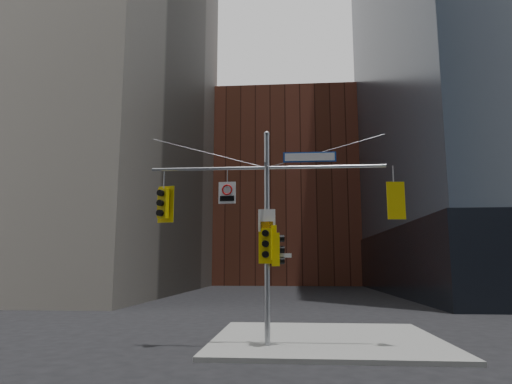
# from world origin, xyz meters

# --- Properties ---
(ground) EXTENTS (160.00, 160.00, 0.00)m
(ground) POSITION_xyz_m (0.00, 0.00, 0.00)
(ground) COLOR black
(ground) RESTS_ON ground
(sidewalk_corner) EXTENTS (8.00, 8.00, 0.15)m
(sidewalk_corner) POSITION_xyz_m (2.00, 4.00, 0.07)
(sidewalk_corner) COLOR gray
(sidewalk_corner) RESTS_ON ground
(brick_midrise) EXTENTS (26.00, 20.00, 28.00)m
(brick_midrise) POSITION_xyz_m (0.00, 58.00, 14.00)
(brick_midrise) COLOR brown
(brick_midrise) RESTS_ON ground
(signal_assembly) EXTENTS (8.00, 0.80, 7.30)m
(signal_assembly) POSITION_xyz_m (0.00, 1.99, 4.42)
(signal_assembly) COLOR #96989E
(signal_assembly) RESTS_ON ground
(traffic_light_west_arm) EXTENTS (0.60, 0.56, 1.28)m
(traffic_light_west_arm) POSITION_xyz_m (-3.57, 2.01, 4.80)
(traffic_light_west_arm) COLOR #D7BD0B
(traffic_light_west_arm) RESTS_ON ground
(traffic_light_east_arm) EXTENTS (0.59, 0.49, 1.24)m
(traffic_light_east_arm) POSITION_xyz_m (4.22, 1.99, 4.80)
(traffic_light_east_arm) COLOR #D7BD0B
(traffic_light_east_arm) RESTS_ON ground
(traffic_light_pole_side) EXTENTS (0.45, 0.38, 1.10)m
(traffic_light_pole_side) POSITION_xyz_m (0.33, 2.00, 3.22)
(traffic_light_pole_side) COLOR #D7BD0B
(traffic_light_pole_side) RESTS_ON ground
(traffic_light_pole_front) EXTENTS (0.60, 0.51, 1.26)m
(traffic_light_pole_front) POSITION_xyz_m (0.00, 1.73, 3.39)
(traffic_light_pole_front) COLOR #D7BD0B
(traffic_light_pole_front) RESTS_ON ground
(street_sign_blade) EXTENTS (1.80, 0.06, 0.35)m
(street_sign_blade) POSITION_xyz_m (1.46, 2.00, 6.35)
(street_sign_blade) COLOR #113C9E
(street_sign_blade) RESTS_ON ground
(regulatory_sign_arm) EXTENTS (0.60, 0.11, 0.75)m
(regulatory_sign_arm) POSITION_xyz_m (-1.36, 1.97, 5.17)
(regulatory_sign_arm) COLOR silver
(regulatory_sign_arm) RESTS_ON ground
(regulatory_sign_pole) EXTENTS (0.57, 0.05, 0.75)m
(regulatory_sign_pole) POSITION_xyz_m (0.00, 1.88, 4.17)
(regulatory_sign_pole) COLOR silver
(regulatory_sign_pole) RESTS_ON ground
(street_blade_ew) EXTENTS (0.72, 0.03, 0.14)m
(street_blade_ew) POSITION_xyz_m (0.45, 2.00, 3.03)
(street_blade_ew) COLOR silver
(street_blade_ew) RESTS_ON ground
(street_blade_ns) EXTENTS (0.07, 0.74, 0.15)m
(street_blade_ns) POSITION_xyz_m (0.00, 2.45, 2.75)
(street_blade_ns) COLOR #145926
(street_blade_ns) RESTS_ON ground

